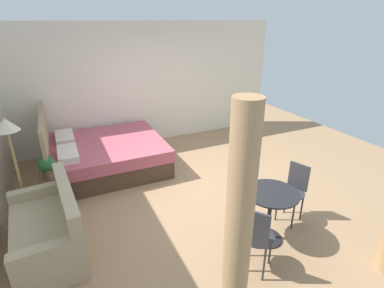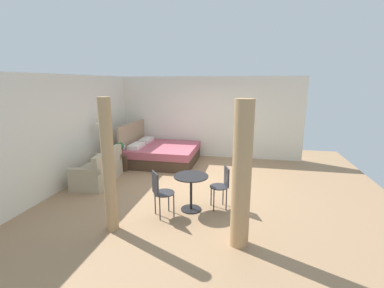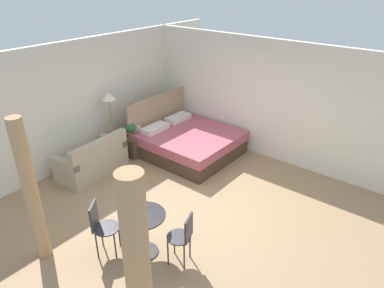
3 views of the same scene
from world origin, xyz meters
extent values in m
cube|color=#9E7A56|center=(0.00, 0.00, -0.01)|extent=(8.33, 9.11, 0.02)
cube|color=silver|center=(2.66, 0.00, 1.34)|extent=(0.12, 6.11, 2.69)
cube|color=#473323|center=(1.55, 1.28, 0.17)|extent=(1.87, 2.01, 0.34)
cube|color=#B25160|center=(1.55, 1.28, 0.45)|extent=(1.91, 2.05, 0.22)
cube|color=#997F60|center=(1.55, 2.31, 0.62)|extent=(1.93, 0.06, 1.24)
cube|color=silver|center=(1.14, 2.00, 0.62)|extent=(0.67, 0.32, 0.12)
cube|color=silver|center=(1.96, 2.00, 0.62)|extent=(0.67, 0.32, 0.12)
cube|color=tan|center=(-0.41, 2.40, 0.22)|extent=(1.50, 0.85, 0.44)
cube|color=tan|center=(-0.39, 2.10, 0.64)|extent=(1.46, 0.25, 0.41)
cube|color=tan|center=(0.24, 2.45, 0.51)|extent=(0.20, 0.76, 0.14)
cube|color=tan|center=(-1.07, 2.36, 0.51)|extent=(0.20, 0.76, 0.14)
cube|color=brown|center=(0.76, 2.26, 0.23)|extent=(0.54, 0.41, 0.47)
cylinder|color=brown|center=(0.66, 2.31, 0.54)|extent=(0.17, 0.17, 0.13)
sphere|color=#235B2D|center=(0.66, 2.31, 0.70)|extent=(0.25, 0.25, 0.25)
cylinder|color=silver|center=(0.88, 2.30, 0.58)|extent=(0.12, 0.12, 0.21)
cylinder|color=#99844C|center=(0.41, 2.66, 0.01)|extent=(0.24, 0.24, 0.02)
cylinder|color=#99844C|center=(0.41, 2.66, 0.70)|extent=(0.04, 0.04, 1.36)
cone|color=beige|center=(0.41, 2.66, 1.46)|extent=(0.32, 0.32, 0.17)
cylinder|color=black|center=(-1.42, -0.24, 0.01)|extent=(0.41, 0.41, 0.02)
cylinder|color=black|center=(-1.42, -0.24, 0.35)|extent=(0.05, 0.05, 0.70)
cylinder|color=black|center=(-1.42, -0.24, 0.71)|extent=(0.68, 0.68, 0.02)
cylinder|color=#2D2D33|center=(-1.15, -0.60, 0.23)|extent=(0.02, 0.02, 0.45)
cylinder|color=#2D2D33|center=(-1.39, -0.69, 0.23)|extent=(0.02, 0.02, 0.45)
cylinder|color=#2D2D33|center=(-1.06, -0.84, 0.23)|extent=(0.02, 0.02, 0.45)
cylinder|color=#2D2D33|center=(-1.30, -0.93, 0.23)|extent=(0.02, 0.02, 0.45)
cylinder|color=#2D2D33|center=(-1.22, -0.77, 0.46)|extent=(0.46, 0.46, 0.02)
cube|color=#2D2D33|center=(-1.17, -0.91, 0.66)|extent=(0.28, 0.13, 0.39)
cylinder|color=#2D2D33|center=(-1.78, 0.02, 0.23)|extent=(0.02, 0.02, 0.45)
cylinder|color=#2D2D33|center=(-1.56, 0.19, 0.23)|extent=(0.02, 0.02, 0.45)
cylinder|color=#2D2D33|center=(-1.95, 0.24, 0.23)|extent=(0.02, 0.02, 0.45)
cylinder|color=#2D2D33|center=(-1.73, 0.41, 0.23)|extent=(0.02, 0.02, 0.45)
cylinder|color=#2D2D33|center=(-1.76, 0.21, 0.46)|extent=(0.55, 0.55, 0.02)
cube|color=#2D2D33|center=(-1.86, 0.35, 0.69)|extent=(0.27, 0.22, 0.42)
cylinder|color=tan|center=(-2.41, 0.95, 1.14)|extent=(0.21, 0.21, 2.29)
camera|label=1|loc=(-3.86, 2.00, 2.72)|focal=27.68mm
camera|label=2|loc=(-6.28, -1.25, 2.51)|focal=25.09mm
camera|label=3|loc=(-4.24, -3.44, 3.98)|focal=33.13mm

